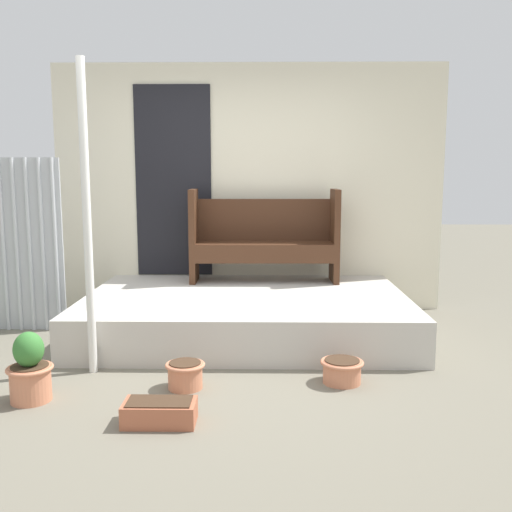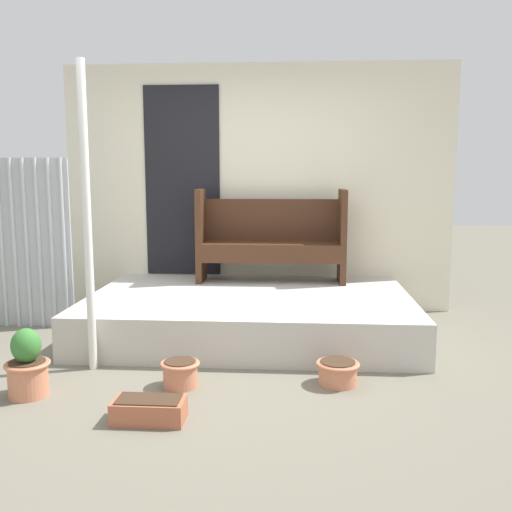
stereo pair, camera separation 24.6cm
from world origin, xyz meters
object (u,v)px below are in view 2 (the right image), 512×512
(support_post, at_px, (87,219))
(flower_pot_left, at_px, (27,367))
(bench, at_px, (271,235))
(flower_pot_right, at_px, (338,371))
(flower_pot_middle, at_px, (180,372))
(planter_box_rect, at_px, (149,410))

(support_post, xyz_separation_m, flower_pot_left, (-0.24, -0.55, -0.94))
(bench, relative_size, flower_pot_right, 4.86)
(support_post, xyz_separation_m, flower_pot_right, (1.83, -0.20, -1.04))
(flower_pot_middle, bearing_deg, bench, 74.97)
(support_post, distance_m, planter_box_rect, 1.53)
(flower_pot_left, height_order, planter_box_rect, flower_pot_left)
(flower_pot_right, bearing_deg, bench, 106.29)
(flower_pot_left, xyz_separation_m, flower_pot_middle, (0.98, 0.23, -0.10))
(bench, bearing_deg, support_post, -127.73)
(support_post, bearing_deg, flower_pot_middle, -23.55)
(flower_pot_left, distance_m, flower_pot_right, 2.11)
(bench, xyz_separation_m, planter_box_rect, (-0.62, -2.58, -0.77))
(flower_pot_middle, bearing_deg, planter_box_rect, -97.66)
(support_post, relative_size, flower_pot_left, 4.91)
(flower_pot_middle, relative_size, planter_box_rect, 0.64)
(bench, relative_size, flower_pot_left, 3.22)
(support_post, bearing_deg, flower_pot_left, -113.55)
(planter_box_rect, bearing_deg, support_post, 126.89)
(flower_pot_left, height_order, flower_pot_middle, flower_pot_left)
(flower_pot_middle, bearing_deg, support_post, 156.45)
(flower_pot_middle, bearing_deg, flower_pot_right, 6.22)
(flower_pot_left, distance_m, flower_pot_middle, 1.01)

